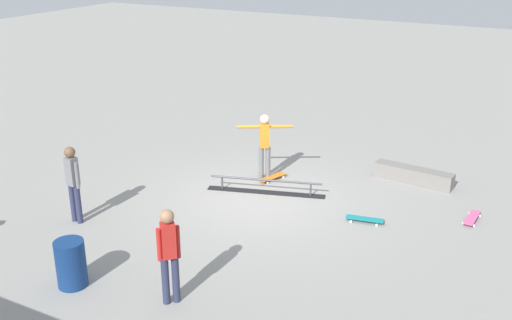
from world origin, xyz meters
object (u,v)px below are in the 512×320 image
object	(u,v)px
loose_skateboard_pink	(472,218)
skateboard_main	(273,177)
bystander_grey_shirt	(73,180)
loose_skateboard_teal	(365,219)
skater_main	(265,142)
trash_bin	(71,264)
grind_rail	(266,187)
bystander_red_shirt	(169,251)
skate_ledge	(414,175)

from	to	relation	value
loose_skateboard_pink	skateboard_main	bearing A→B (deg)	93.80
bystander_grey_shirt	loose_skateboard_teal	xyz separation A→B (m)	(-5.45, -2.85, -0.89)
skater_main	loose_skateboard_teal	size ratio (longest dim) A/B	2.04
loose_skateboard_teal	trash_bin	distance (m)	6.07
skateboard_main	grind_rail	bearing A→B (deg)	-145.33
grind_rail	skater_main	world-z (taller)	skater_main
grind_rail	trash_bin	bearing A→B (deg)	60.35
loose_skateboard_teal	grind_rail	bearing A→B (deg)	-18.99
loose_skateboard_pink	grind_rail	bearing A→B (deg)	103.30
grind_rail	loose_skateboard_pink	xyz separation A→B (m)	(-4.60, -0.75, -0.07)
bystander_red_shirt	loose_skateboard_pink	world-z (taller)	bystander_red_shirt
trash_bin	skateboard_main	bearing A→B (deg)	-99.49
skater_main	skateboard_main	xyz separation A→B (m)	(-0.21, -0.04, -0.90)
bystander_red_shirt	bystander_grey_shirt	bearing A→B (deg)	110.18
skater_main	bystander_red_shirt	bearing A→B (deg)	-108.58
loose_skateboard_pink	bystander_grey_shirt	bearing A→B (deg)	122.18
grind_rail	loose_skateboard_teal	distance (m)	2.61
grind_rail	loose_skateboard_teal	xyz separation A→B (m)	(-2.57, 0.40, -0.07)
grind_rail	skater_main	xyz separation A→B (m)	(0.41, -0.73, 0.83)
grind_rail	skater_main	bearing A→B (deg)	-77.32
loose_skateboard_teal	trash_bin	xyz separation A→B (m)	(3.76, 4.74, 0.36)
skater_main	bystander_grey_shirt	world-z (taller)	bystander_grey_shirt
skateboard_main	bystander_red_shirt	bearing A→B (deg)	-151.36
grind_rail	skateboard_main	xyz separation A→B (m)	(0.20, -0.77, -0.07)
skateboard_main	bystander_grey_shirt	world-z (taller)	bystander_grey_shirt
trash_bin	skater_main	bearing A→B (deg)	-97.60
skateboard_main	loose_skateboard_pink	distance (m)	4.80
skateboard_main	skater_main	bearing A→B (deg)	121.28
skateboard_main	trash_bin	size ratio (longest dim) A/B	0.95
grind_rail	skater_main	size ratio (longest dim) A/B	1.65
skateboard_main	loose_skateboard_teal	xyz separation A→B (m)	(-2.78, 1.17, 0.00)
loose_skateboard_teal	skate_ledge	bearing A→B (deg)	-108.28
skater_main	trash_bin	world-z (taller)	skater_main
skateboard_main	loose_skateboard_teal	distance (m)	3.01
skater_main	loose_skateboard_teal	xyz separation A→B (m)	(-2.98, 1.12, -0.90)
bystander_red_shirt	loose_skateboard_pink	bearing A→B (deg)	7.58
bystander_grey_shirt	trash_bin	bearing A→B (deg)	-41.66
skateboard_main	loose_skateboard_teal	bearing A→B (deg)	-92.84
grind_rail	trash_bin	xyz separation A→B (m)	(1.19, 5.14, 0.28)
loose_skateboard_teal	trash_bin	size ratio (longest dim) A/B	0.95
skate_ledge	loose_skateboard_teal	distance (m)	2.68
bystander_grey_shirt	loose_skateboard_pink	world-z (taller)	bystander_grey_shirt
grind_rail	loose_skateboard_teal	bearing A→B (deg)	154.65
skater_main	trash_bin	distance (m)	5.94
grind_rail	skateboard_main	bearing A→B (deg)	-91.85
skateboard_main	loose_skateboard_teal	world-z (taller)	same
grind_rail	bystander_grey_shirt	bearing A→B (deg)	31.83
skate_ledge	loose_skateboard_teal	size ratio (longest dim) A/B	2.35
skate_ledge	loose_skateboard_pink	bearing A→B (deg)	137.57
bystander_red_shirt	trash_bin	xyz separation A→B (m)	(1.84, 0.39, -0.54)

